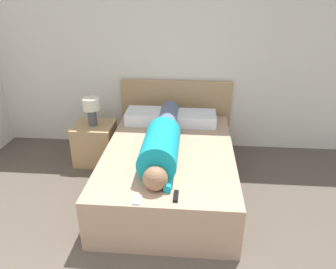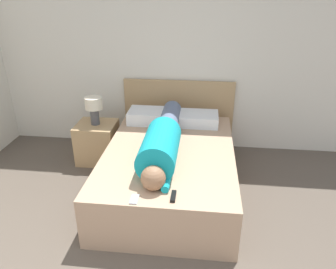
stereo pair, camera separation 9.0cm
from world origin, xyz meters
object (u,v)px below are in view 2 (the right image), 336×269
(bed, at_px, (170,170))
(person_lying, at_px, (163,141))
(table_lamp, at_px, (94,107))
(pillow_second, at_px, (199,119))
(tv_remote, at_px, (173,196))
(pillow_near_headboard, at_px, (149,116))
(cell_phone, at_px, (134,199))
(nightstand, at_px, (98,142))

(bed, height_order, person_lying, person_lying)
(table_lamp, xyz_separation_m, pillow_second, (1.29, 0.16, -0.16))
(bed, relative_size, table_lamp, 5.68)
(bed, bearing_deg, tv_remote, -81.64)
(pillow_second, bearing_deg, person_lying, -112.81)
(pillow_second, height_order, tv_remote, pillow_second)
(pillow_near_headboard, distance_m, tv_remote, 1.65)
(person_lying, height_order, cell_phone, person_lying)
(bed, xyz_separation_m, person_lying, (-0.06, -0.10, 0.41))
(table_lamp, distance_m, tv_remote, 1.83)
(person_lying, height_order, pillow_near_headboard, person_lying)
(table_lamp, xyz_separation_m, cell_phone, (0.81, -1.49, -0.23))
(bed, distance_m, pillow_second, 0.85)
(nightstand, xyz_separation_m, pillow_near_headboard, (0.66, 0.16, 0.33))
(nightstand, distance_m, cell_phone, 1.72)
(nightstand, relative_size, cell_phone, 3.97)
(nightstand, xyz_separation_m, table_lamp, (-0.00, 0.00, 0.49))
(bed, height_order, table_lamp, table_lamp)
(table_lamp, xyz_separation_m, pillow_near_headboard, (0.66, 0.16, -0.16))
(nightstand, xyz_separation_m, pillow_second, (1.29, 0.16, 0.33))
(nightstand, xyz_separation_m, tv_remote, (1.13, -1.42, 0.27))
(tv_remote, bearing_deg, pillow_near_headboard, 106.65)
(table_lamp, distance_m, pillow_second, 1.31)
(tv_remote, bearing_deg, table_lamp, 128.39)
(tv_remote, bearing_deg, cell_phone, -167.70)
(table_lamp, relative_size, pillow_near_headboard, 0.70)
(bed, height_order, tv_remote, tv_remote)
(pillow_second, relative_size, cell_phone, 3.69)
(table_lamp, height_order, pillow_second, table_lamp)
(cell_phone, bearing_deg, tv_remote, 12.30)
(nightstand, height_order, person_lying, person_lying)
(bed, height_order, cell_phone, cell_phone)
(nightstand, bearing_deg, pillow_near_headboard, 13.38)
(table_lamp, height_order, pillow_near_headboard, table_lamp)
(cell_phone, bearing_deg, nightstand, 118.48)
(table_lamp, height_order, tv_remote, table_lamp)
(table_lamp, bearing_deg, pillow_near_headboard, 13.38)
(person_lying, relative_size, tv_remote, 11.79)
(table_lamp, distance_m, person_lying, 1.16)
(person_lying, bearing_deg, tv_remote, -76.12)
(person_lying, relative_size, cell_phone, 13.60)
(pillow_near_headboard, relative_size, pillow_second, 1.05)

